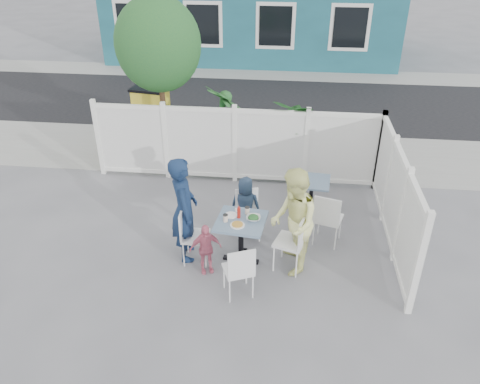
# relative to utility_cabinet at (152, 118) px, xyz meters

# --- Properties ---
(ground) EXTENTS (80.00, 80.00, 0.00)m
(ground) POSITION_rel_utility_cabinet_xyz_m (2.10, -4.00, -0.70)
(ground) COLOR slate
(near_sidewalk) EXTENTS (24.00, 2.60, 0.01)m
(near_sidewalk) POSITION_rel_utility_cabinet_xyz_m (2.10, -0.20, -0.69)
(near_sidewalk) COLOR gray
(near_sidewalk) RESTS_ON ground
(street) EXTENTS (24.00, 5.00, 0.01)m
(street) POSITION_rel_utility_cabinet_xyz_m (2.10, 3.50, -0.70)
(street) COLOR black
(street) RESTS_ON ground
(far_sidewalk) EXTENTS (24.00, 1.60, 0.01)m
(far_sidewalk) POSITION_rel_utility_cabinet_xyz_m (2.10, 6.60, -0.69)
(far_sidewalk) COLOR gray
(far_sidewalk) RESTS_ON ground
(fence_back) EXTENTS (5.86, 0.08, 1.60)m
(fence_back) POSITION_rel_utility_cabinet_xyz_m (2.20, -1.60, 0.09)
(fence_back) COLOR white
(fence_back) RESTS_ON ground
(fence_right) EXTENTS (0.08, 3.66, 1.60)m
(fence_right) POSITION_rel_utility_cabinet_xyz_m (5.10, -3.40, 0.09)
(fence_right) COLOR white
(fence_right) RESTS_ON ground
(tree) EXTENTS (1.80, 1.62, 3.59)m
(tree) POSITION_rel_utility_cabinet_xyz_m (0.50, -0.70, 1.89)
(tree) COLOR #382316
(tree) RESTS_ON ground
(utility_cabinet) EXTENTS (0.83, 0.66, 1.40)m
(utility_cabinet) POSITION_rel_utility_cabinet_xyz_m (0.00, 0.00, 0.00)
(utility_cabinet) COLOR gold
(utility_cabinet) RESTS_ON ground
(potted_shrub_a) EXTENTS (1.41, 1.41, 1.82)m
(potted_shrub_a) POSITION_rel_utility_cabinet_xyz_m (1.90, -0.90, 0.21)
(potted_shrub_a) COLOR #195028
(potted_shrub_a) RESTS_ON ground
(potted_shrub_b) EXTENTS (1.99, 1.88, 1.75)m
(potted_shrub_b) POSITION_rel_utility_cabinet_xyz_m (3.32, -1.00, 0.18)
(potted_shrub_b) COLOR #195028
(potted_shrub_b) RESTS_ON ground
(main_table) EXTENTS (0.83, 0.83, 0.79)m
(main_table) POSITION_rel_utility_cabinet_xyz_m (2.63, -4.32, -0.09)
(main_table) COLOR #406079
(main_table) RESTS_ON ground
(spare_table) EXTENTS (0.70, 0.70, 0.68)m
(spare_table) POSITION_rel_utility_cabinet_xyz_m (3.76, -2.69, -0.18)
(spare_table) COLOR #406079
(spare_table) RESTS_ON ground
(chair_left) EXTENTS (0.43, 0.44, 0.95)m
(chair_left) POSITION_rel_utility_cabinet_xyz_m (1.83, -4.37, -0.14)
(chair_left) COLOR white
(chair_left) RESTS_ON ground
(chair_right) EXTENTS (0.56, 0.57, 1.01)m
(chair_right) POSITION_rel_utility_cabinet_xyz_m (3.48, -4.41, -0.11)
(chair_right) COLOR white
(chair_right) RESTS_ON ground
(chair_back) EXTENTS (0.48, 0.47, 0.87)m
(chair_back) POSITION_rel_utility_cabinet_xyz_m (2.66, -3.56, -0.19)
(chair_back) COLOR white
(chair_back) RESTS_ON ground
(chair_near) EXTENTS (0.52, 0.51, 0.89)m
(chair_near) POSITION_rel_utility_cabinet_xyz_m (2.70, -5.14, -0.18)
(chair_near) COLOR white
(chair_near) RESTS_ON ground
(chair_spare) EXTENTS (0.54, 0.53, 0.97)m
(chair_spare) POSITION_rel_utility_cabinet_xyz_m (4.00, -3.70, -0.13)
(chair_spare) COLOR white
(chair_spare) RESTS_ON ground
(man) EXTENTS (0.58, 0.74, 1.77)m
(man) POSITION_rel_utility_cabinet_xyz_m (1.72, -4.26, 0.19)
(man) COLOR #132444
(man) RESTS_ON ground
(woman) EXTENTS (0.77, 0.92, 1.72)m
(woman) POSITION_rel_utility_cabinet_xyz_m (3.43, -4.40, 0.16)
(woman) COLOR #ECF248
(woman) RESTS_ON ground
(boy) EXTENTS (0.53, 0.36, 1.07)m
(boy) POSITION_rel_utility_cabinet_xyz_m (2.61, -3.47, -0.16)
(boy) COLOR #203147
(boy) RESTS_ON ground
(toddler) EXTENTS (0.55, 0.38, 0.86)m
(toddler) POSITION_rel_utility_cabinet_xyz_m (2.11, -4.63, -0.27)
(toddler) COLOR #DB6D89
(toddler) RESTS_ON ground
(plate_main) EXTENTS (0.23, 0.23, 0.01)m
(plate_main) POSITION_rel_utility_cabinet_xyz_m (2.59, -4.47, 0.10)
(plate_main) COLOR white
(plate_main) RESTS_ON main_table
(plate_side) EXTENTS (0.20, 0.20, 0.01)m
(plate_side) POSITION_rel_utility_cabinet_xyz_m (2.45, -4.21, 0.10)
(plate_side) COLOR white
(plate_side) RESTS_ON main_table
(salad_bowl) EXTENTS (0.22, 0.22, 0.05)m
(salad_bowl) POSITION_rel_utility_cabinet_xyz_m (2.81, -4.28, 0.12)
(salad_bowl) COLOR white
(salad_bowl) RESTS_ON main_table
(coffee_cup_a) EXTENTS (0.07, 0.07, 0.11)m
(coffee_cup_a) POSITION_rel_utility_cabinet_xyz_m (2.39, -4.38, 0.15)
(coffee_cup_a) COLOR beige
(coffee_cup_a) RESTS_ON main_table
(coffee_cup_b) EXTENTS (0.07, 0.07, 0.11)m
(coffee_cup_b) POSITION_rel_utility_cabinet_xyz_m (2.70, -4.12, 0.15)
(coffee_cup_b) COLOR beige
(coffee_cup_b) RESTS_ON main_table
(ketchup_bottle) EXTENTS (0.05, 0.05, 0.17)m
(ketchup_bottle) POSITION_rel_utility_cabinet_xyz_m (2.58, -4.25, 0.18)
(ketchup_bottle) COLOR #AC1B12
(ketchup_bottle) RESTS_ON main_table
(salt_shaker) EXTENTS (0.03, 0.03, 0.07)m
(salt_shaker) POSITION_rel_utility_cabinet_xyz_m (2.52, -4.09, 0.13)
(salt_shaker) COLOR white
(salt_shaker) RESTS_ON main_table
(pepper_shaker) EXTENTS (0.03, 0.03, 0.07)m
(pepper_shaker) POSITION_rel_utility_cabinet_xyz_m (2.57, -4.06, 0.13)
(pepper_shaker) COLOR black
(pepper_shaker) RESTS_ON main_table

